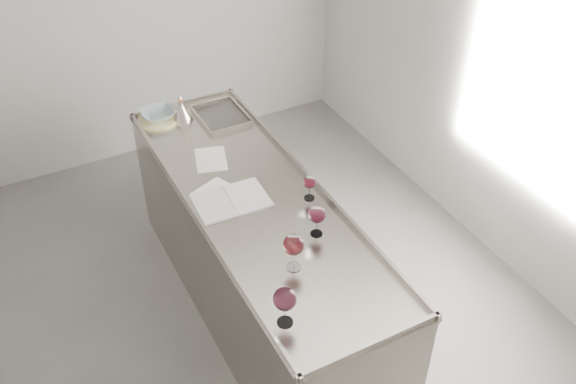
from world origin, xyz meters
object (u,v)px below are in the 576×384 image
notebook (231,200)px  ceramic_bowl (158,114)px  wine_glass_left (285,300)px  wine_glass_right (317,215)px  wine_funnel (182,112)px  wine_glass_middle (294,245)px  counter (258,258)px  wine_glass_small (310,183)px

notebook → ceramic_bowl: size_ratio=1.92×
wine_glass_left → wine_glass_right: bearing=47.0°
notebook → wine_funnel: size_ratio=2.07×
ceramic_bowl → wine_funnel: size_ratio=1.08×
notebook → wine_funnel: (0.06, 0.96, 0.06)m
notebook → ceramic_bowl: bearing=97.3°
wine_glass_middle → notebook: bearing=95.7°
wine_glass_right → notebook: (-0.29, 0.47, -0.13)m
wine_funnel → wine_glass_middle: bearing=-89.9°
counter → wine_glass_left: size_ratio=11.17×
wine_glass_small → wine_funnel: bearing=107.0°
counter → wine_glass_small: (0.27, -0.14, 0.58)m
wine_glass_small → ceramic_bowl: 1.31m
ceramic_bowl → wine_funnel: 0.17m
wine_glass_small → ceramic_bowl: (-0.49, 1.21, -0.06)m
wine_glass_middle → counter: bearing=83.1°
wine_glass_middle → notebook: size_ratio=0.50×
wine_funnel → counter: bearing=-85.9°
wine_glass_left → wine_glass_small: 0.93m
counter → wine_glass_right: wine_glass_right is taller
wine_glass_left → wine_glass_small: size_ratio=1.37×
wine_glass_right → ceramic_bowl: size_ratio=0.85×
wine_glass_right → wine_glass_small: wine_glass_right is taller
wine_glass_left → wine_glass_right: wine_glass_left is taller
wine_glass_middle → ceramic_bowl: size_ratio=0.97×
ceramic_bowl → wine_glass_left: bearing=-91.6°
wine_glass_right → wine_funnel: bearing=99.2°
counter → ceramic_bowl: (-0.22, 1.08, 0.52)m
wine_funnel → wine_glass_right: bearing=-80.8°
wine_glass_left → ceramic_bowl: wine_glass_left is taller
notebook → ceramic_bowl: 1.04m
counter → wine_glass_middle: bearing=-96.9°
wine_glass_small → notebook: size_ratio=0.37×
wine_glass_small → wine_glass_left: bearing=-126.2°
wine_glass_left → ceramic_bowl: bearing=88.4°
wine_glass_small → ceramic_bowl: size_ratio=0.71×
wine_glass_small → wine_funnel: wine_funnel is taller
wine_glass_small → wine_glass_right: bearing=-112.2°
wine_glass_small → ceramic_bowl: bearing=112.1°
counter → wine_glass_left: wine_glass_left is taller
wine_glass_small → notebook: bearing=156.1°
wine_glass_middle → wine_glass_right: wine_glass_middle is taller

